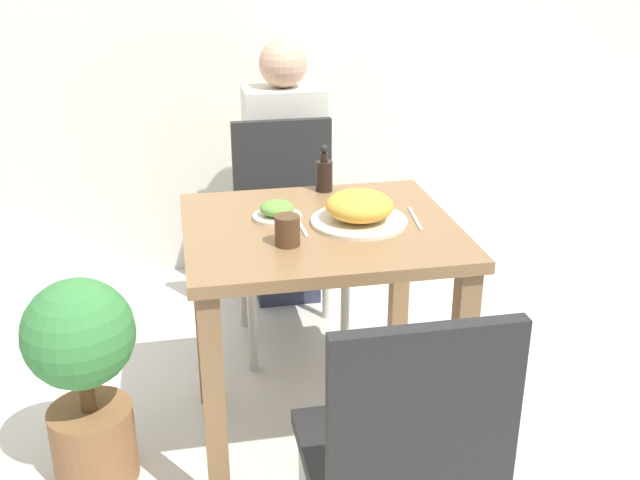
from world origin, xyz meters
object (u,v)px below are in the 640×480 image
side_plate (277,211)px  person_figure (285,177)px  potted_plant_left (84,370)px  chair_far (287,222)px  chair_near (404,455)px  sauce_bottle (324,174)px  drink_cup (287,230)px  food_plate (359,209)px

side_plate → person_figure: size_ratio=0.13×
side_plate → potted_plant_left: size_ratio=0.22×
chair_far → side_plate: 0.73m
chair_near → sauce_bottle: bearing=-91.5°
side_plate → person_figure: 1.03m
drink_cup → chair_far: bearing=81.5°
drink_cup → potted_plant_left: size_ratio=0.13×
side_plate → potted_plant_left: 0.74m
person_figure → chair_far: bearing=-97.4°
chair_far → drink_cup: bearing=-98.5°
drink_cup → person_figure: bearing=81.8°
chair_near → chair_far: size_ratio=1.00×
side_plate → potted_plant_left: (-0.60, -0.13, -0.41)m
side_plate → chair_near: bearing=-78.5°
person_figure → potted_plant_left: bearing=-124.7°
chair_near → person_figure: bearing=-90.2°
chair_near → person_figure: person_figure is taller
chair_far → chair_near: bearing=-88.6°
chair_near → food_plate: chair_near is taller
chair_far → person_figure: size_ratio=0.76×
drink_cup → chair_near: bearing=-74.7°
chair_far → drink_cup: chair_far is taller
food_plate → potted_plant_left: (-0.83, -0.04, -0.43)m
chair_far → sauce_bottle: bearing=-81.5°
sauce_bottle → chair_near: bearing=-91.5°
chair_far → food_plate: 0.81m
sauce_bottle → chair_far: bearing=98.5°
chair_near → sauce_bottle: size_ratio=5.61×
chair_near → potted_plant_left: bearing=-41.8°
chair_far → sauce_bottle: size_ratio=5.61×
chair_near → potted_plant_left: 1.03m
chair_far → food_plate: chair_far is taller
potted_plant_left → person_figure: (0.77, 1.11, 0.19)m
person_figure → sauce_bottle: bearing=-88.5°
potted_plant_left → drink_cup: bearing=-7.7°
potted_plant_left → chair_far: bearing=46.9°
sauce_bottle → potted_plant_left: bearing=-155.9°
drink_cup → person_figure: (0.17, 1.20, -0.23)m
chair_near → potted_plant_left: size_ratio=1.32×
chair_far → drink_cup: 0.92m
chair_near → side_plate: bearing=-78.5°
chair_near → side_plate: size_ratio=6.00×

